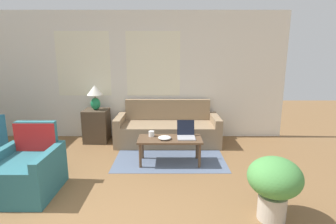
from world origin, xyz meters
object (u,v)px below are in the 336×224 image
object	(u,v)px
snack_bowl	(164,138)
armchair	(27,172)
potted_plant	(274,182)
coffee_table	(169,141)
cup_navy	(151,134)
table_lamp	(94,95)
couch	(167,130)
laptop	(185,134)

from	to	relation	value
snack_bowl	armchair	bearing A→B (deg)	-153.48
snack_bowl	potted_plant	xyz separation A→B (m)	(1.17, -1.45, -0.01)
coffee_table	snack_bowl	world-z (taller)	snack_bowl
armchair	snack_bowl	distance (m)	1.96
coffee_table	cup_navy	distance (m)	0.33
coffee_table	armchair	bearing A→B (deg)	-153.32
snack_bowl	table_lamp	bearing A→B (deg)	140.35
cup_navy	potted_plant	xyz separation A→B (m)	(1.39, -1.60, -0.03)
cup_navy	table_lamp	bearing A→B (deg)	139.54
table_lamp	couch	bearing A→B (deg)	-3.09
armchair	table_lamp	size ratio (longest dim) A/B	1.76
coffee_table	cup_navy	world-z (taller)	cup_navy
armchair	table_lamp	world-z (taller)	table_lamp
coffee_table	table_lamp	bearing A→B (deg)	143.11
table_lamp	coffee_table	size ratio (longest dim) A/B	0.48
cup_navy	couch	bearing A→B (deg)	74.00
laptop	cup_navy	bearing A→B (deg)	174.53
couch	snack_bowl	bearing A→B (deg)	-92.41
armchair	laptop	xyz separation A→B (m)	(2.09, 0.97, 0.21)
table_lamp	coffee_table	world-z (taller)	table_lamp
laptop	cup_navy	distance (m)	0.57
snack_bowl	potted_plant	size ratio (longest dim) A/B	0.29
table_lamp	cup_navy	xyz separation A→B (m)	(1.18, -1.00, -0.50)
table_lamp	potted_plant	size ratio (longest dim) A/B	0.70
armchair	table_lamp	bearing A→B (deg)	80.25
table_lamp	cup_navy	bearing A→B (deg)	-40.46
cup_navy	snack_bowl	world-z (taller)	cup_navy
table_lamp	snack_bowl	distance (m)	1.89
table_lamp	coffee_table	bearing A→B (deg)	-36.89
coffee_table	laptop	bearing A→B (deg)	11.24
couch	table_lamp	bearing A→B (deg)	176.91
armchair	cup_navy	world-z (taller)	armchair
table_lamp	snack_bowl	size ratio (longest dim) A/B	2.38
coffee_table	snack_bowl	distance (m)	0.12
couch	armchair	size ratio (longest dim) A/B	2.35
cup_navy	laptop	bearing A→B (deg)	-5.47
laptop	cup_navy	xyz separation A→B (m)	(-0.57, 0.05, -0.01)
armchair	cup_navy	bearing A→B (deg)	33.90
laptop	snack_bowl	world-z (taller)	laptop
couch	cup_navy	xyz separation A→B (m)	(-0.27, -0.93, 0.21)
potted_plant	table_lamp	bearing A→B (deg)	134.59
laptop	potted_plant	size ratio (longest dim) A/B	0.45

